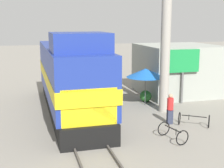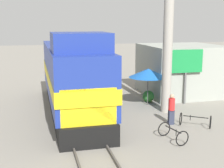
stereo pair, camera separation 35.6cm
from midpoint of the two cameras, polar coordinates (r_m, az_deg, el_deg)
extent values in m
plane|color=gray|center=(16.95, -6.88, -7.33)|extent=(120.00, 120.00, 0.00)
cube|color=#4C4742|center=(16.84, -9.31, -7.25)|extent=(0.08, 39.39, 0.15)
cube|color=#4C4742|center=(17.04, -4.48, -6.91)|extent=(0.08, 39.39, 0.15)
cube|color=black|center=(19.20, -8.05, -3.60)|extent=(2.64, 12.12, 0.98)
cube|color=navy|center=(18.79, -8.22, 2.28)|extent=(2.87, 11.63, 2.99)
cube|color=yellow|center=(18.84, -8.19, 1.38)|extent=(2.91, 11.75, 0.70)
cube|color=yellow|center=(14.11, -5.53, -3.47)|extent=(2.44, 1.70, 1.65)
cube|color=navy|center=(14.99, -6.62, 7.58)|extent=(2.70, 2.67, 0.92)
cylinder|color=#9E998E|center=(18.72, 9.26, 8.60)|extent=(0.58, 0.58, 9.11)
cylinder|color=#4C4C4C|center=(20.49, 5.61, -0.72)|extent=(0.05, 0.05, 2.29)
cone|color=#1959B2|center=(20.30, 5.66, 2.05)|extent=(2.50, 2.50, 0.56)
cube|color=#595959|center=(21.28, 12.20, -0.71)|extent=(0.12, 0.12, 2.11)
cube|color=#198C3F|center=(20.99, 12.40, 4.14)|extent=(2.35, 0.08, 1.51)
sphere|color=#2D722D|center=(21.45, 5.70, -2.21)|extent=(0.80, 0.80, 0.80)
cube|color=#2D3347|center=(17.03, 9.93, -5.92)|extent=(0.30, 0.20, 0.80)
cylinder|color=red|center=(16.84, 10.02, -3.59)|extent=(0.34, 0.34, 0.63)
sphere|color=tan|center=(16.73, 10.07, -2.17)|extent=(0.23, 0.23, 0.23)
torus|color=black|center=(17.07, 11.63, -6.16)|extent=(0.43, 0.58, 0.68)
torus|color=black|center=(16.93, 16.73, -6.56)|extent=(0.43, 0.58, 0.68)
cube|color=black|center=(16.93, 14.20, -5.74)|extent=(1.07, 0.78, 0.04)
cylinder|color=black|center=(16.97, 13.30, -5.92)|extent=(0.04, 0.04, 0.28)
torus|color=black|center=(14.31, 12.03, -9.59)|extent=(0.69, 0.19, 0.70)
torus|color=black|center=(15.32, 8.78, -8.05)|extent=(0.69, 0.19, 0.70)
cube|color=black|center=(14.74, 10.37, -8.06)|extent=(0.27, 1.15, 0.04)
cylinder|color=black|center=(14.59, 10.94, -8.63)|extent=(0.04, 0.04, 0.29)
cube|color=#999E93|center=(24.18, 11.41, 2.65)|extent=(5.45, 5.43, 3.70)
camera|label=1|loc=(0.18, -90.72, -0.14)|focal=50.00mm
camera|label=2|loc=(0.18, 89.28, 0.14)|focal=50.00mm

